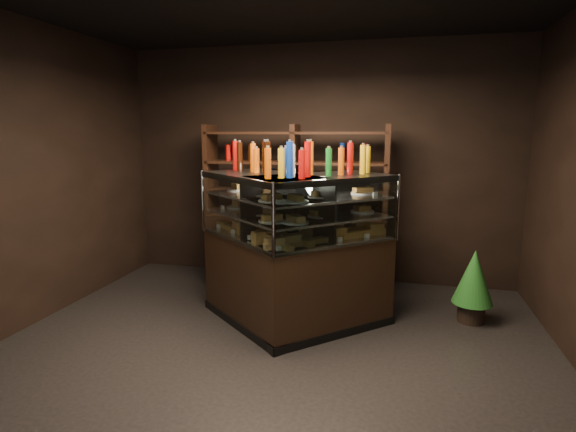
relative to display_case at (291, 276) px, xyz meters
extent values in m
plane|color=black|center=(-0.04, -0.94, -0.51)|extent=(5.00, 5.00, 0.00)
cube|color=black|center=(-0.04, 1.56, 0.99)|extent=(5.00, 0.02, 3.00)
cube|color=black|center=(0.27, 0.01, -0.06)|extent=(1.45, 1.42, 0.88)
cube|color=black|center=(0.27, 0.01, -0.47)|extent=(1.49, 1.46, 0.08)
cube|color=black|center=(0.27, 0.01, 0.97)|extent=(1.45, 1.42, 0.06)
cube|color=silver|center=(0.27, 0.01, 0.39)|extent=(1.37, 1.34, 0.02)
cube|color=silver|center=(0.27, 0.01, 0.60)|extent=(1.37, 1.34, 0.02)
cube|color=silver|center=(0.27, 0.01, 0.78)|extent=(1.37, 1.34, 0.02)
cube|color=white|center=(0.51, -0.25, 0.69)|extent=(0.99, 0.93, 0.62)
cylinder|color=silver|center=(1.00, 0.22, 0.69)|extent=(0.03, 0.03, 0.64)
cylinder|color=silver|center=(0.01, -0.70, 0.69)|extent=(0.03, 0.03, 0.64)
cube|color=black|center=(-0.27, 0.00, -0.06)|extent=(1.46, 1.40, 0.88)
cube|color=black|center=(-0.27, 0.00, -0.47)|extent=(1.51, 1.44, 0.08)
cube|color=black|center=(-0.27, 0.00, 0.97)|extent=(1.46, 1.40, 0.06)
cube|color=silver|center=(-0.27, 0.00, 0.39)|extent=(1.39, 1.32, 0.02)
cube|color=silver|center=(-0.27, 0.00, 0.60)|extent=(1.39, 1.32, 0.02)
cube|color=silver|center=(-0.27, 0.00, 0.78)|extent=(1.39, 1.32, 0.02)
cube|color=white|center=(-0.50, -0.27, 0.69)|extent=(1.03, 0.89, 0.62)
cylinder|color=silver|center=(0.01, -0.70, 0.69)|extent=(0.03, 0.03, 0.64)
cylinder|color=silver|center=(-1.01, 0.19, 0.69)|extent=(0.03, 0.03, 0.64)
cube|color=#CA8E48|center=(-0.12, -0.41, 0.43)|extent=(0.19, 0.19, 0.06)
cube|color=#CA8E48|center=(0.00, -0.30, 0.43)|extent=(0.19, 0.19, 0.06)
cube|color=#CA8E48|center=(0.12, -0.18, 0.43)|extent=(0.19, 0.19, 0.06)
cube|color=#CA8E48|center=(0.24, -0.07, 0.43)|extent=(0.19, 0.19, 0.06)
cube|color=#CA8E48|center=(0.36, 0.04, 0.43)|extent=(0.19, 0.19, 0.06)
cube|color=#CA8E48|center=(0.48, 0.15, 0.43)|extent=(0.19, 0.19, 0.06)
cube|color=#CA8E48|center=(0.59, 0.26, 0.43)|extent=(0.19, 0.19, 0.06)
cube|color=#CA8E48|center=(0.71, 0.37, 0.43)|extent=(0.19, 0.19, 0.06)
cylinder|color=white|center=(-0.10, -0.34, 0.61)|extent=(0.24, 0.24, 0.02)
cube|color=#CA8E48|center=(-0.10, -0.34, 0.65)|extent=(0.18, 0.18, 0.05)
cylinder|color=white|center=(0.27, 0.01, 0.61)|extent=(0.24, 0.24, 0.02)
cube|color=#CA8E48|center=(0.27, 0.01, 0.65)|extent=(0.18, 0.18, 0.05)
cylinder|color=white|center=(0.65, 0.36, 0.61)|extent=(0.24, 0.24, 0.02)
cube|color=#CA8E48|center=(0.65, 0.36, 0.65)|extent=(0.18, 0.18, 0.05)
cylinder|color=white|center=(-0.10, -0.34, 0.80)|extent=(0.24, 0.24, 0.02)
cube|color=#CA8E48|center=(-0.10, -0.34, 0.84)|extent=(0.18, 0.18, 0.05)
cylinder|color=white|center=(0.27, 0.01, 0.80)|extent=(0.24, 0.24, 0.02)
cube|color=#CA8E48|center=(0.27, 0.01, 0.84)|extent=(0.18, 0.18, 0.05)
cylinder|color=white|center=(0.65, 0.36, 0.80)|extent=(0.24, 0.24, 0.02)
cube|color=#CA8E48|center=(0.65, 0.36, 0.84)|extent=(0.18, 0.18, 0.05)
cube|color=#CA8E48|center=(-0.73, 0.34, 0.43)|extent=(0.19, 0.19, 0.06)
cube|color=#CA8E48|center=(-0.60, 0.24, 0.43)|extent=(0.19, 0.19, 0.06)
cube|color=#CA8E48|center=(-0.48, 0.13, 0.43)|extent=(0.19, 0.19, 0.06)
cube|color=#CA8E48|center=(-0.36, 0.02, 0.43)|extent=(0.19, 0.19, 0.06)
cube|color=#CA8E48|center=(-0.24, -0.08, 0.43)|extent=(0.19, 0.19, 0.06)
cube|color=#CA8E48|center=(-0.11, -0.19, 0.43)|extent=(0.19, 0.19, 0.06)
cube|color=#CA8E48|center=(0.01, -0.30, 0.43)|extent=(0.19, 0.19, 0.06)
cube|color=#CA8E48|center=(0.13, -0.40, 0.43)|extent=(0.19, 0.19, 0.06)
cylinder|color=white|center=(-0.66, 0.33, 0.61)|extent=(0.24, 0.24, 0.02)
cube|color=#CA8E48|center=(-0.66, 0.33, 0.65)|extent=(0.18, 0.17, 0.05)
cylinder|color=white|center=(-0.27, 0.00, 0.61)|extent=(0.24, 0.24, 0.02)
cube|color=#CA8E48|center=(-0.27, 0.00, 0.65)|extent=(0.18, 0.17, 0.05)
cylinder|color=white|center=(0.11, -0.34, 0.61)|extent=(0.24, 0.24, 0.02)
cube|color=#CA8E48|center=(0.11, -0.34, 0.65)|extent=(0.18, 0.17, 0.05)
cylinder|color=white|center=(-0.66, 0.33, 0.80)|extent=(0.24, 0.24, 0.02)
cube|color=#CA8E48|center=(-0.66, 0.33, 0.84)|extent=(0.18, 0.17, 0.05)
cylinder|color=white|center=(-0.27, 0.00, 0.80)|extent=(0.24, 0.24, 0.02)
cube|color=#CA8E48|center=(-0.27, 0.00, 0.84)|extent=(0.18, 0.17, 0.05)
cylinder|color=white|center=(0.11, -0.34, 0.80)|extent=(0.24, 0.24, 0.02)
cube|color=#CA8E48|center=(0.11, -0.34, 0.84)|extent=(0.18, 0.17, 0.05)
cylinder|color=#B20C0A|center=(-0.14, -0.38, 1.14)|extent=(0.06, 0.06, 0.28)
cylinder|color=silver|center=(-0.14, -0.38, 1.29)|extent=(0.03, 0.03, 0.02)
cylinder|color=silver|center=(-0.05, -0.30, 1.14)|extent=(0.06, 0.06, 0.28)
cylinder|color=silver|center=(-0.05, -0.30, 1.29)|extent=(0.03, 0.03, 0.02)
cylinder|color=black|center=(0.04, -0.21, 1.14)|extent=(0.06, 0.06, 0.28)
cylinder|color=silver|center=(0.04, -0.21, 1.29)|extent=(0.03, 0.03, 0.02)
cylinder|color=#D8590A|center=(0.14, -0.12, 1.14)|extent=(0.06, 0.06, 0.28)
cylinder|color=silver|center=(0.14, -0.12, 1.29)|extent=(0.03, 0.03, 0.02)
cylinder|color=yellow|center=(0.23, -0.04, 1.14)|extent=(0.06, 0.06, 0.28)
cylinder|color=silver|center=(0.23, -0.04, 1.29)|extent=(0.03, 0.03, 0.02)
cylinder|color=#147223|center=(0.32, 0.05, 1.14)|extent=(0.06, 0.06, 0.28)
cylinder|color=silver|center=(0.32, 0.05, 1.29)|extent=(0.03, 0.03, 0.02)
cylinder|color=#0F38B2|center=(0.41, 0.14, 1.14)|extent=(0.06, 0.06, 0.28)
cylinder|color=silver|center=(0.41, 0.14, 1.29)|extent=(0.03, 0.03, 0.02)
cylinder|color=#B20C0A|center=(0.50, 0.22, 1.14)|extent=(0.06, 0.06, 0.28)
cylinder|color=silver|center=(0.50, 0.22, 1.29)|extent=(0.03, 0.03, 0.02)
cylinder|color=silver|center=(0.60, 0.31, 1.14)|extent=(0.06, 0.06, 0.28)
cylinder|color=silver|center=(0.60, 0.31, 1.29)|extent=(0.03, 0.03, 0.02)
cylinder|color=black|center=(0.69, 0.40, 1.14)|extent=(0.06, 0.06, 0.28)
cylinder|color=silver|center=(0.69, 0.40, 1.29)|extent=(0.03, 0.03, 0.02)
cylinder|color=#B20C0A|center=(-0.70, 0.37, 1.14)|extent=(0.06, 0.06, 0.28)
cylinder|color=silver|center=(-0.70, 0.37, 1.29)|extent=(0.03, 0.03, 0.02)
cylinder|color=silver|center=(-0.61, 0.29, 1.14)|extent=(0.06, 0.06, 0.28)
cylinder|color=silver|center=(-0.61, 0.29, 1.29)|extent=(0.03, 0.03, 0.02)
cylinder|color=black|center=(-0.51, 0.20, 1.14)|extent=(0.06, 0.06, 0.28)
cylinder|color=silver|center=(-0.51, 0.20, 1.29)|extent=(0.03, 0.03, 0.02)
cylinder|color=#D8590A|center=(-0.42, 0.12, 1.14)|extent=(0.06, 0.06, 0.28)
cylinder|color=silver|center=(-0.42, 0.12, 1.29)|extent=(0.03, 0.03, 0.02)
cylinder|color=yellow|center=(-0.32, 0.04, 1.14)|extent=(0.06, 0.06, 0.28)
cylinder|color=silver|center=(-0.32, 0.04, 1.29)|extent=(0.03, 0.03, 0.02)
cylinder|color=#147223|center=(-0.23, -0.04, 1.14)|extent=(0.06, 0.06, 0.28)
cylinder|color=silver|center=(-0.23, -0.04, 1.29)|extent=(0.03, 0.03, 0.02)
cylinder|color=#0F38B2|center=(-0.13, -0.13, 1.14)|extent=(0.06, 0.06, 0.28)
cylinder|color=silver|center=(-0.13, -0.13, 1.29)|extent=(0.03, 0.03, 0.02)
cylinder|color=#B20C0A|center=(-0.04, -0.21, 1.14)|extent=(0.06, 0.06, 0.28)
cylinder|color=silver|center=(-0.04, -0.21, 1.29)|extent=(0.03, 0.03, 0.02)
cylinder|color=silver|center=(0.06, -0.29, 1.14)|extent=(0.06, 0.06, 0.28)
cylinder|color=silver|center=(0.06, -0.29, 1.29)|extent=(0.03, 0.03, 0.02)
cylinder|color=black|center=(0.15, -0.38, 1.14)|extent=(0.06, 0.06, 0.28)
cylinder|color=silver|center=(0.15, -0.38, 1.29)|extent=(0.03, 0.03, 0.02)
cylinder|color=black|center=(1.78, 0.48, -0.41)|extent=(0.27, 0.27, 0.20)
cone|color=#165018|center=(1.78, 0.48, -0.03)|extent=(0.40, 0.40, 0.56)
cone|color=#165018|center=(1.78, 0.48, 0.16)|extent=(0.31, 0.31, 0.39)
cube|color=black|center=(-0.22, 1.11, -0.06)|extent=(2.22, 0.49, 0.90)
cube|color=black|center=(-1.29, 1.07, 0.94)|extent=(0.07, 0.38, 1.10)
cube|color=black|center=(-0.22, 1.11, 0.94)|extent=(0.07, 0.38, 1.10)
cube|color=black|center=(0.86, 1.14, 0.94)|extent=(0.07, 0.38, 1.10)
cube|color=black|center=(-0.22, 1.11, 0.69)|extent=(2.18, 0.44, 0.03)
cube|color=black|center=(-0.22, 1.11, 1.04)|extent=(2.18, 0.44, 0.03)
cube|color=black|center=(-0.22, 1.11, 1.39)|extent=(2.18, 0.44, 0.03)
cylinder|color=#B20C0A|center=(-1.06, 1.08, 0.82)|extent=(0.06, 0.06, 0.22)
cylinder|color=silver|center=(-0.78, 1.09, 0.82)|extent=(0.06, 0.06, 0.22)
cylinder|color=black|center=(-0.50, 1.10, 0.82)|extent=(0.06, 0.06, 0.22)
cylinder|color=#D8590A|center=(-0.22, 1.11, 0.82)|extent=(0.06, 0.06, 0.22)
cylinder|color=yellow|center=(0.06, 1.11, 0.82)|extent=(0.06, 0.06, 0.22)
cylinder|color=#147223|center=(0.34, 1.12, 0.82)|extent=(0.06, 0.06, 0.22)
cylinder|color=#0F38B2|center=(0.62, 1.13, 0.82)|extent=(0.06, 0.06, 0.22)
camera|label=1|loc=(0.98, -4.17, 1.41)|focal=28.00mm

